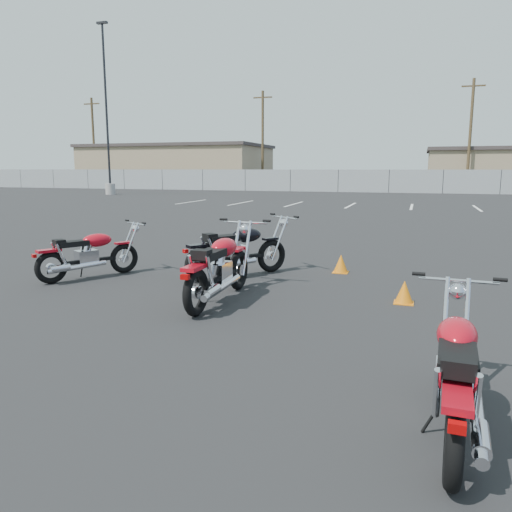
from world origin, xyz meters
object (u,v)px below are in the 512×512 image
(motorcycle_second_black, at_px, (238,250))
(motorcycle_third_red, at_px, (220,268))
(motorcycle_front_red, at_px, (89,254))
(motorcycle_rear_red, at_px, (456,374))

(motorcycle_second_black, height_order, motorcycle_third_red, motorcycle_third_red)
(motorcycle_front_red, relative_size, motorcycle_rear_red, 0.91)
(motorcycle_third_red, height_order, motorcycle_rear_red, motorcycle_third_red)
(motorcycle_front_red, xyz_separation_m, motorcycle_third_red, (2.72, -0.74, 0.07))
(motorcycle_front_red, distance_m, motorcycle_second_black, 2.55)
(motorcycle_front_red, xyz_separation_m, motorcycle_rear_red, (5.64, -3.53, 0.02))
(motorcycle_front_red, xyz_separation_m, motorcycle_second_black, (2.40, 0.88, 0.05))
(motorcycle_front_red, distance_m, motorcycle_third_red, 2.81)
(motorcycle_second_black, xyz_separation_m, motorcycle_rear_red, (3.25, -4.41, -0.03))
(motorcycle_front_red, distance_m, motorcycle_rear_red, 6.65)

